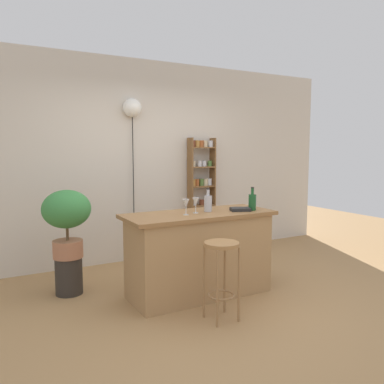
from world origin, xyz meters
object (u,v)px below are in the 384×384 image
object	(u,v)px
bar_stool	(221,263)
bottle_wine_red	(252,202)
spice_shelf	(202,192)
pendant_globe_light	(132,109)
wine_glass_center	(196,202)
plant_stool	(69,276)
cookbook	(240,209)
bottle_vinegar	(208,203)
potted_plant	(67,216)
wine_glass_left	(186,204)

from	to	relation	value
bar_stool	bottle_wine_red	world-z (taller)	bottle_wine_red
spice_shelf	pendant_globe_light	world-z (taller)	pendant_globe_light
bar_stool	wine_glass_center	size ratio (longest dim) A/B	4.45
spice_shelf	pendant_globe_light	bearing A→B (deg)	177.63
plant_stool	bar_stool	bearing A→B (deg)	-50.73
plant_stool	cookbook	distance (m)	2.00
bottle_vinegar	pendant_globe_light	distance (m)	1.91
bottle_vinegar	pendant_globe_light	world-z (taller)	pendant_globe_light
bar_stool	bottle_vinegar	size ratio (longest dim) A/B	2.89
bottle_vinegar	bottle_wine_red	bearing A→B (deg)	-18.39
potted_plant	cookbook	distance (m)	1.87
potted_plant	wine_glass_left	size ratio (longest dim) A/B	4.48
potted_plant	pendant_globe_light	size ratio (longest dim) A/B	0.33
plant_stool	cookbook	world-z (taller)	cookbook
spice_shelf	wine_glass_center	world-z (taller)	spice_shelf
bar_stool	bottle_vinegar	world-z (taller)	bottle_vinegar
plant_stool	wine_glass_left	distance (m)	1.52
plant_stool	pendant_globe_light	size ratio (longest dim) A/B	0.18
bar_stool	spice_shelf	world-z (taller)	spice_shelf
pendant_globe_light	cookbook	bearing A→B (deg)	-69.54
bar_stool	cookbook	distance (m)	0.88
cookbook	bar_stool	bearing A→B (deg)	-116.22
wine_glass_center	pendant_globe_light	world-z (taller)	pendant_globe_light
spice_shelf	cookbook	xyz separation A→B (m)	(-0.45, -1.61, -0.02)
spice_shelf	wine_glass_center	xyz separation A→B (m)	(-0.95, -1.50, 0.08)
spice_shelf	wine_glass_center	size ratio (longest dim) A/B	10.58
wine_glass_left	bottle_wine_red	bearing A→B (deg)	-6.13
bar_stool	bottle_vinegar	distance (m)	0.84
wine_glass_left	wine_glass_center	size ratio (longest dim) A/B	1.00
plant_stool	wine_glass_center	xyz separation A→B (m)	(1.19, -0.70, 0.81)
spice_shelf	pendant_globe_light	size ratio (longest dim) A/B	0.77
potted_plant	bottle_wine_red	world-z (taller)	bottle_wine_red
plant_stool	potted_plant	xyz separation A→B (m)	(0.00, 0.00, 0.66)
bottle_wine_red	cookbook	bearing A→B (deg)	168.83
plant_stool	pendant_globe_light	distance (m)	2.34
plant_stool	bottle_vinegar	world-z (taller)	bottle_vinegar
potted_plant	wine_glass_left	distance (m)	1.30
bar_stool	cookbook	bearing A→B (deg)	42.11
plant_stool	bottle_vinegar	xyz separation A→B (m)	(1.35, -0.68, 0.79)
bar_stool	cookbook	world-z (taller)	cookbook
potted_plant	pendant_globe_light	distance (m)	1.85
plant_stool	wine_glass_center	distance (m)	1.60
bottle_vinegar	wine_glass_center	size ratio (longest dim) A/B	1.54
bottle_wine_red	cookbook	xyz separation A→B (m)	(-0.14, 0.03, -0.08)
bottle_wine_red	wine_glass_center	bearing A→B (deg)	168.06
bottle_wine_red	wine_glass_center	xyz separation A→B (m)	(-0.64, 0.14, 0.02)
pendant_globe_light	potted_plant	bearing A→B (deg)	-141.70
plant_stool	wine_glass_left	bearing A→B (deg)	-35.82
spice_shelf	bottle_vinegar	bearing A→B (deg)	-117.84
spice_shelf	plant_stool	xyz separation A→B (m)	(-2.13, -0.80, -0.73)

